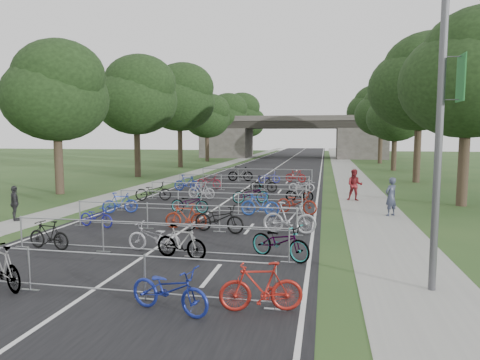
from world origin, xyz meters
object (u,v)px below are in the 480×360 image
(pedestrian_b, at_px, (355,185))
(bike_1, at_px, (2,267))
(overpass_bridge, at_px, (292,137))
(bike_2, at_px, (170,290))
(pedestrian_c, at_px, (15,204))
(lamppost, at_px, (441,118))
(pedestrian_a, at_px, (391,197))

(pedestrian_b, bearing_deg, bike_1, -112.99)
(overpass_bridge, distance_m, bike_1, 65.14)
(overpass_bridge, distance_m, pedestrian_b, 48.90)
(overpass_bridge, height_order, bike_2, overpass_bridge)
(pedestrian_c, bearing_deg, overpass_bridge, -53.13)
(overpass_bridge, xyz_separation_m, bike_1, (-2.28, -65.04, -2.96))
(overpass_bridge, relative_size, pedestrian_b, 16.71)
(lamppost, relative_size, pedestrian_c, 5.16)
(pedestrian_b, distance_m, pedestrian_c, 17.93)
(lamppost, height_order, bike_1, lamppost)
(overpass_bridge, relative_size, pedestrian_a, 16.74)
(lamppost, xyz_separation_m, bike_1, (-10.61, -2.04, -3.71))
(lamppost, distance_m, bike_2, 7.52)
(bike_1, bearing_deg, pedestrian_c, -116.53)
(overpass_bridge, relative_size, lamppost, 3.78)
(bike_1, bearing_deg, pedestrian_b, 176.37)
(lamppost, height_order, bike_2, lamppost)
(overpass_bridge, xyz_separation_m, pedestrian_c, (-8.05, -57.42, -2.74))
(lamppost, distance_m, bike_1, 11.42)
(overpass_bridge, height_order, lamppost, lamppost)
(overpass_bridge, xyz_separation_m, bike_2, (2.36, -65.60, -3.01))
(bike_2, distance_m, pedestrian_c, 13.24)
(pedestrian_b, bearing_deg, overpass_bridge, 105.58)
(lamppost, distance_m, pedestrian_a, 10.68)
(bike_1, relative_size, pedestrian_b, 1.02)
(bike_1, distance_m, pedestrian_a, 16.42)
(overpass_bridge, height_order, pedestrian_b, overpass_bridge)
(bike_2, xyz_separation_m, pedestrian_c, (-10.42, 8.17, 0.27))
(lamppost, distance_m, pedestrian_b, 15.13)
(bike_1, distance_m, pedestrian_c, 9.56)
(pedestrian_c, bearing_deg, bike_2, -173.26)
(pedestrian_a, bearing_deg, lamppost, 47.44)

